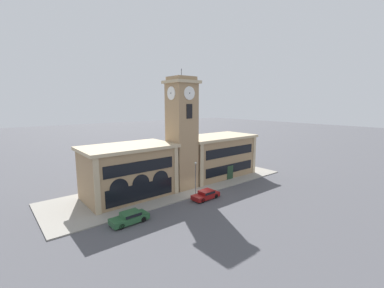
% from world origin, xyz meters
% --- Properties ---
extents(ground_plane, '(300.00, 300.00, 0.00)m').
position_xyz_m(ground_plane, '(0.00, 0.00, 0.00)').
color(ground_plane, '#4C4C51').
extents(sidewalk_kerb, '(41.45, 12.19, 0.15)m').
position_xyz_m(sidewalk_kerb, '(0.00, 6.10, 0.07)').
color(sidewalk_kerb, gray).
rests_on(sidewalk_kerb, ground_plane).
extents(clock_tower, '(4.54, 4.54, 19.11)m').
position_xyz_m(clock_tower, '(-0.00, 4.69, 9.01)').
color(clock_tower, '#9E7F5B').
rests_on(clock_tower, ground_plane).
extents(town_hall_left_wing, '(13.33, 8.12, 7.77)m').
position_xyz_m(town_hall_left_wing, '(-8.53, 6.45, 3.91)').
color(town_hall_left_wing, '#9E7F5B').
rests_on(town_hall_left_wing, ground_plane).
extents(town_hall_right_wing, '(15.21, 8.12, 7.75)m').
position_xyz_m(town_hall_right_wing, '(9.47, 6.46, 3.90)').
color(town_hall_right_wing, '#9E7F5B').
rests_on(town_hall_right_wing, ground_plane).
extents(parked_car_near, '(4.49, 1.97, 1.32)m').
position_xyz_m(parked_car_near, '(-12.36, -1.53, 0.70)').
color(parked_car_near, '#285633').
rests_on(parked_car_near, ground_plane).
extents(parked_car_mid, '(4.31, 1.93, 1.27)m').
position_xyz_m(parked_car_mid, '(-0.35, -1.53, 0.67)').
color(parked_car_mid, maroon).
rests_on(parked_car_mid, ground_plane).
extents(street_lamp, '(0.36, 0.36, 5.06)m').
position_xyz_m(street_lamp, '(-0.55, 0.59, 3.53)').
color(street_lamp, '#4C4C51').
rests_on(street_lamp, sidewalk_kerb).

